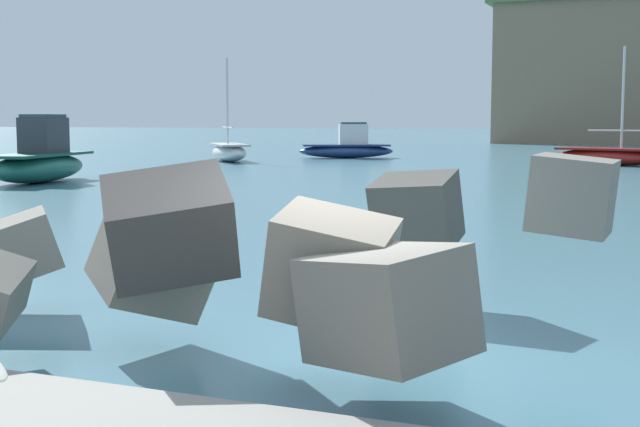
{
  "coord_description": "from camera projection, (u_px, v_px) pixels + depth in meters",
  "views": [
    {
      "loc": [
        2.8,
        -7.44,
        2.32
      ],
      "look_at": [
        -0.42,
        0.5,
        1.4
      ],
      "focal_mm": 49.27,
      "sensor_mm": 36.0,
      "label": 1
    }
  ],
  "objects": [
    {
      "name": "boat_far_left",
      "position": [
        40.0,
        161.0,
        32.29
      ],
      "size": [
        3.08,
        6.04,
        2.5
      ],
      "color": "#1E6656",
      "rests_on": "ground"
    },
    {
      "name": "boat_mid_right",
      "position": [
        229.0,
        152.0,
        48.33
      ],
      "size": [
        4.46,
        5.06,
        5.66
      ],
      "color": "white",
      "rests_on": "ground"
    },
    {
      "name": "boat_near_left",
      "position": [
        348.0,
        147.0,
        52.59
      ],
      "size": [
        5.87,
        4.05,
        2.14
      ],
      "color": "navy",
      "rests_on": "ground"
    },
    {
      "name": "breakwater_jetty",
      "position": [
        456.0,
        242.0,
        8.66
      ],
      "size": [
        26.93,
        7.49,
        2.36
      ],
      "color": "#4C4944",
      "rests_on": "ground"
    },
    {
      "name": "ground_plane",
      "position": [
        342.0,
        370.0,
        8.15
      ],
      "size": [
        400.0,
        400.0,
        0.0
      ],
      "primitive_type": "plane",
      "color": "#42707F"
    },
    {
      "name": "boat_near_right",
      "position": [
        612.0,
        156.0,
        44.32
      ],
      "size": [
        6.25,
        3.87,
        5.93
      ],
      "color": "maroon",
      "rests_on": "ground"
    }
  ]
}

